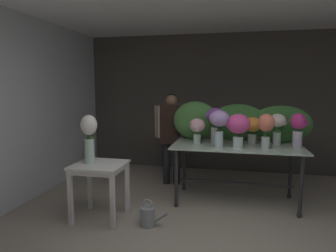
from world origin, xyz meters
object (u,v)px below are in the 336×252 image
(vase_blush_roses, at_px, (197,128))
(vase_coral_ranunculus, at_px, (266,127))
(florist, at_px, (171,129))
(vase_ivory_stock, at_px, (277,125))
(vase_white_roses_tall, at_px, (89,135))
(side_table_white, at_px, (100,172))
(watering_can, at_px, (148,216))
(vase_sunset_dahlias, at_px, (252,127))
(vase_magenta_snapdragons, at_px, (298,128))
(vase_lilac_tulips, at_px, (219,123))
(vase_violet_peonies, at_px, (216,121))
(vase_fuchsia_anemones, at_px, (238,126))
(display_table_glass, at_px, (236,154))

(vase_blush_roses, bearing_deg, vase_coral_ranunculus, -11.20)
(florist, relative_size, vase_ivory_stock, 3.49)
(vase_coral_ranunculus, height_order, vase_white_roses_tall, vase_white_roses_tall)
(side_table_white, xyz_separation_m, vase_coral_ranunculus, (2.07, 0.73, 0.54))
(vase_ivory_stock, distance_m, vase_coral_ranunculus, 0.37)
(vase_ivory_stock, height_order, vase_white_roses_tall, vase_white_roses_tall)
(vase_white_roses_tall, distance_m, watering_can, 1.23)
(vase_ivory_stock, bearing_deg, side_table_white, -155.02)
(vase_sunset_dahlias, distance_m, vase_ivory_stock, 0.35)
(vase_magenta_snapdragons, bearing_deg, vase_lilac_tulips, -165.96)
(vase_ivory_stock, distance_m, vase_violet_peonies, 0.87)
(vase_ivory_stock, xyz_separation_m, vase_coral_ranunculus, (-0.19, -0.32, 0.01))
(vase_coral_ranunculus, bearing_deg, vase_violet_peonies, 157.02)
(vase_magenta_snapdragons, bearing_deg, vase_fuchsia_anemones, -164.42)
(vase_lilac_tulips, relative_size, vase_fuchsia_anemones, 1.10)
(display_table_glass, height_order, vase_coral_ranunculus, vase_coral_ranunculus)
(vase_violet_peonies, relative_size, watering_can, 1.47)
(display_table_glass, xyz_separation_m, vase_fuchsia_anemones, (0.01, -0.19, 0.43))
(vase_blush_roses, relative_size, vase_white_roses_tall, 0.60)
(side_table_white, distance_m, vase_lilac_tulips, 1.70)
(vase_sunset_dahlias, distance_m, vase_white_roses_tall, 2.29)
(vase_fuchsia_anemones, bearing_deg, vase_lilac_tulips, -171.05)
(side_table_white, relative_size, vase_violet_peonies, 1.39)
(vase_lilac_tulips, height_order, vase_white_roses_tall, vase_lilac_tulips)
(florist, xyz_separation_m, vase_ivory_stock, (1.64, -0.47, 0.18))
(side_table_white, bearing_deg, display_table_glass, 28.29)
(vase_ivory_stock, height_order, vase_coral_ranunculus, vase_coral_ranunculus)
(vase_fuchsia_anemones, xyz_separation_m, watering_can, (-1.05, -0.80, -1.02))
(vase_sunset_dahlias, distance_m, vase_lilac_tulips, 0.60)
(display_table_glass, bearing_deg, vase_blush_roses, 179.25)
(vase_blush_roses, xyz_separation_m, vase_coral_ranunculus, (0.94, -0.19, 0.07))
(display_table_glass, distance_m, florist, 1.26)
(vase_magenta_snapdragons, height_order, vase_ivory_stock, vase_magenta_snapdragons)
(display_table_glass, xyz_separation_m, vase_coral_ranunculus, (0.37, -0.18, 0.43))
(vase_sunset_dahlias, height_order, vase_blush_roses, vase_sunset_dahlias)
(vase_sunset_dahlias, distance_m, vase_fuchsia_anemones, 0.40)
(vase_fuchsia_anemones, height_order, vase_violet_peonies, vase_violet_peonies)
(vase_ivory_stock, distance_m, watering_can, 2.21)
(display_table_glass, relative_size, vase_violet_peonies, 3.51)
(florist, distance_m, vase_magenta_snapdragons, 1.99)
(side_table_white, height_order, vase_coral_ranunculus, vase_coral_ranunculus)
(vase_violet_peonies, bearing_deg, vase_lilac_tulips, -79.15)
(vase_ivory_stock, distance_m, vase_white_roses_tall, 2.60)
(vase_magenta_snapdragons, bearing_deg, watering_can, -151.05)
(display_table_glass, bearing_deg, vase_white_roses_tall, -153.39)
(florist, xyz_separation_m, vase_coral_ranunculus, (1.45, -0.79, 0.19))
(display_table_glass, height_order, vase_sunset_dahlias, vase_sunset_dahlias)
(side_table_white, relative_size, vase_ivory_stock, 1.61)
(vase_blush_roses, relative_size, vase_fuchsia_anemones, 0.79)
(vase_violet_peonies, distance_m, watering_can, 1.69)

